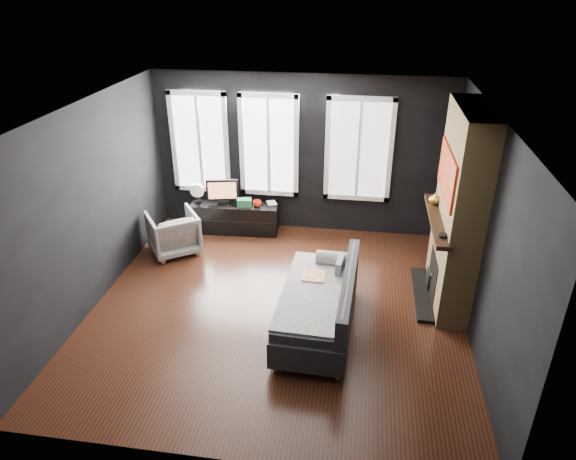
# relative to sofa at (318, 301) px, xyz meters

# --- Properties ---
(floor) EXTENTS (5.00, 5.00, 0.00)m
(floor) POSITION_rel_sofa_xyz_m (-0.58, 0.36, -0.42)
(floor) COLOR black
(floor) RESTS_ON ground
(ceiling) EXTENTS (5.00, 5.00, 0.00)m
(ceiling) POSITION_rel_sofa_xyz_m (-0.58, 0.36, 2.28)
(ceiling) COLOR white
(ceiling) RESTS_ON ground
(wall_back) EXTENTS (5.00, 0.02, 2.70)m
(wall_back) POSITION_rel_sofa_xyz_m (-0.58, 2.86, 0.93)
(wall_back) COLOR black
(wall_back) RESTS_ON ground
(wall_left) EXTENTS (0.02, 5.00, 2.70)m
(wall_left) POSITION_rel_sofa_xyz_m (-3.08, 0.36, 0.93)
(wall_left) COLOR black
(wall_left) RESTS_ON ground
(wall_right) EXTENTS (0.02, 5.00, 2.70)m
(wall_right) POSITION_rel_sofa_xyz_m (1.92, 0.36, 0.93)
(wall_right) COLOR black
(wall_right) RESTS_ON ground
(windows) EXTENTS (4.00, 0.16, 1.76)m
(windows) POSITION_rel_sofa_xyz_m (-1.03, 2.82, 1.96)
(windows) COLOR white
(windows) RESTS_ON wall_back
(fireplace) EXTENTS (0.70, 1.62, 2.70)m
(fireplace) POSITION_rel_sofa_xyz_m (1.72, 0.96, 0.93)
(fireplace) COLOR #93724C
(fireplace) RESTS_ON floor
(sofa) EXTENTS (1.06, 1.99, 0.84)m
(sofa) POSITION_rel_sofa_xyz_m (0.00, 0.00, 0.00)
(sofa) COLOR #262628
(sofa) RESTS_ON floor
(stripe_pillow) EXTENTS (0.11, 0.32, 0.31)m
(stripe_pillow) POSITION_rel_sofa_xyz_m (0.24, 0.49, 0.19)
(stripe_pillow) COLOR gray
(stripe_pillow) RESTS_ON sofa
(armchair) EXTENTS (0.99, 0.98, 0.75)m
(armchair) POSITION_rel_sofa_xyz_m (-2.51, 1.67, -0.04)
(armchair) COLOR silver
(armchair) RESTS_ON floor
(media_console) EXTENTS (1.53, 0.55, 0.52)m
(media_console) POSITION_rel_sofa_xyz_m (-1.71, 2.56, -0.16)
(media_console) COLOR black
(media_console) RESTS_ON floor
(monitor) EXTENTS (0.57, 0.23, 0.49)m
(monitor) POSITION_rel_sofa_xyz_m (-1.91, 2.54, 0.35)
(monitor) COLOR black
(monitor) RESTS_ON media_console
(desk_fan) EXTENTS (0.26, 0.26, 0.35)m
(desk_fan) POSITION_rel_sofa_xyz_m (-2.35, 2.53, 0.27)
(desk_fan) COLOR #A5A5A5
(desk_fan) RESTS_ON media_console
(mug) EXTENTS (0.16, 0.15, 0.14)m
(mug) POSITION_rel_sofa_xyz_m (-1.29, 2.51, 0.17)
(mug) COLOR #EB3A09
(mug) RESTS_ON media_console
(book) EXTENTS (0.15, 0.07, 0.21)m
(book) POSITION_rel_sofa_xyz_m (-1.14, 2.63, 0.20)
(book) COLOR #BCAD93
(book) RESTS_ON media_console
(storage_box) EXTENTS (0.26, 0.19, 0.13)m
(storage_box) POSITION_rel_sofa_xyz_m (-1.51, 2.49, 0.16)
(storage_box) COLOR #2D7142
(storage_box) RESTS_ON media_console
(mantel_vase) EXTENTS (0.16, 0.17, 0.16)m
(mantel_vase) POSITION_rel_sofa_xyz_m (1.47, 1.41, 0.89)
(mantel_vase) COLOR yellow
(mantel_vase) RESTS_ON fireplace
(mantel_clock) EXTENTS (0.14, 0.14, 0.04)m
(mantel_clock) POSITION_rel_sofa_xyz_m (1.47, 0.41, 0.83)
(mantel_clock) COLOR black
(mantel_clock) RESTS_ON fireplace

